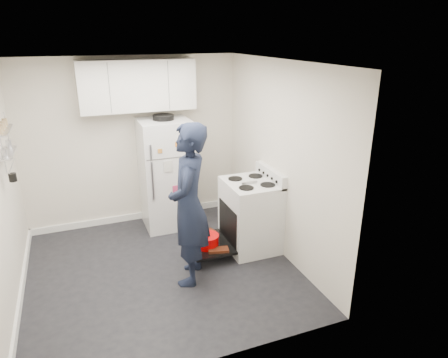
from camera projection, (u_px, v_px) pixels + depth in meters
name	position (u px, v px, depth m)	size (l,w,h in m)	color
room	(153.00, 179.00, 4.58)	(3.21, 3.21, 2.51)	black
electric_range	(249.00, 216.00, 5.38)	(0.66, 0.76, 1.10)	silver
open_oven_door	(208.00, 242.00, 5.25)	(0.55, 0.72, 0.24)	black
refrigerator	(166.00, 173.00, 5.93)	(0.72, 0.74, 1.70)	silver
upper_cabinets	(138.00, 85.00, 5.55)	(1.60, 0.33, 0.70)	silver
wall_shelf_rack	(5.00, 142.00, 4.32)	(0.14, 0.60, 0.61)	#B2B2B7
person	(189.00, 205.00, 4.51)	(0.69, 0.46, 1.90)	black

